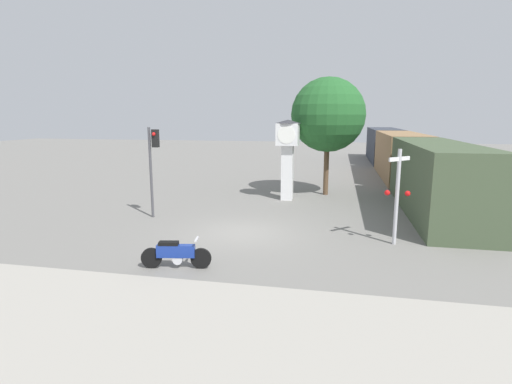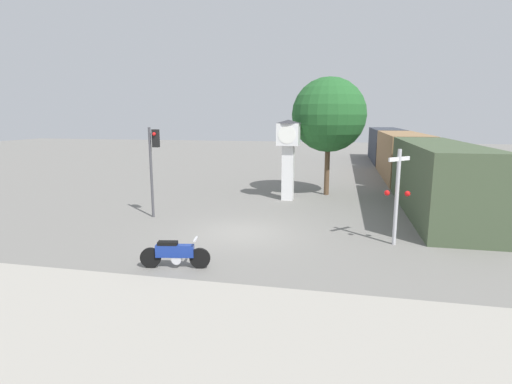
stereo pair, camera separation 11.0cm
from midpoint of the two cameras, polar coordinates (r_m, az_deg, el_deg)
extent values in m
plane|color=slate|center=(16.26, -1.80, -5.86)|extent=(120.00, 120.00, 0.00)
cube|color=#9E998E|center=(9.17, -14.73, -19.69)|extent=(36.00, 6.00, 0.10)
cylinder|color=black|center=(12.64, -7.76, -9.36)|extent=(0.65, 0.22, 0.64)
cylinder|color=black|center=(12.97, -14.60, -9.08)|extent=(0.65, 0.22, 0.64)
cube|color=navy|center=(12.70, -11.27, -8.24)|extent=(1.20, 0.45, 0.39)
cube|color=black|center=(12.68, -12.26, -7.14)|extent=(0.64, 0.35, 0.11)
cylinder|color=silver|center=(12.78, -10.98, -9.38)|extent=(0.33, 0.27, 0.30)
cube|color=silver|center=(12.46, -8.37, -6.66)|extent=(0.15, 0.48, 0.04)
cube|color=white|center=(22.48, 4.72, 2.76)|extent=(0.63, 0.63, 3.08)
cube|color=white|center=(22.28, 4.80, 8.22)|extent=(1.20, 1.20, 1.20)
cylinder|color=white|center=(21.68, 4.60, 8.15)|extent=(0.96, 0.02, 0.96)
cone|color=#333338|center=(22.26, 4.83, 10.01)|extent=(1.44, 1.44, 0.20)
cube|color=#425138|center=(21.15, 24.55, 1.76)|extent=(2.80, 11.24, 3.40)
cube|color=olive|center=(32.73, 20.18, 4.92)|extent=(2.80, 11.24, 3.40)
cube|color=#333842|center=(44.44, 18.08, 6.42)|extent=(2.80, 11.24, 3.40)
cylinder|color=#47474C|center=(18.99, -14.57, 2.65)|extent=(0.12, 0.12, 4.17)
cube|color=black|center=(18.70, -13.97, 7.45)|extent=(0.28, 0.24, 0.80)
sphere|color=red|center=(18.56, -14.20, 8.03)|extent=(0.16, 0.16, 0.16)
cylinder|color=#B7B7BC|center=(15.29, 19.65, -0.78)|extent=(0.14, 0.14, 3.51)
cube|color=white|center=(15.08, 19.99, 4.46)|extent=(0.82, 0.82, 0.14)
sphere|color=red|center=(15.16, 18.41, -0.12)|extent=(0.20, 0.20, 0.20)
sphere|color=red|center=(15.26, 21.02, -0.22)|extent=(0.20, 0.20, 0.20)
cylinder|color=brown|center=(24.24, 10.23, 3.13)|extent=(0.30, 0.30, 3.01)
sphere|color=#235B28|center=(24.04, 10.49, 10.80)|extent=(4.33, 4.33, 4.33)
camera|label=1|loc=(0.05, -89.82, 0.03)|focal=28.00mm
camera|label=2|loc=(0.05, 90.18, -0.03)|focal=28.00mm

